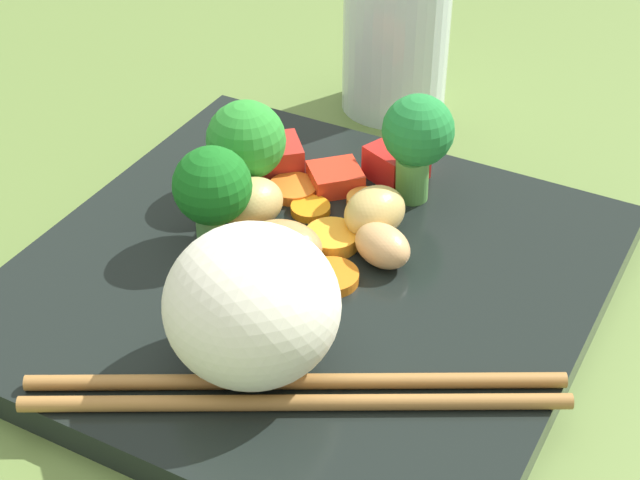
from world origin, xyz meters
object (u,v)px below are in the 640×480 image
(carrot_slice_2, at_px, (374,205))
(chopstick_pair, at_px, (296,392))
(rice_mound, at_px, (252,305))
(drinking_glass, at_px, (396,32))
(broccoli_floret_2, at_px, (215,186))
(square_plate, at_px, (306,284))

(carrot_slice_2, relative_size, chopstick_pair, 0.10)
(carrot_slice_2, bearing_deg, rice_mound, 4.02)
(carrot_slice_2, xyz_separation_m, drinking_glass, (-0.14, -0.05, 0.03))
(broccoli_floret_2, bearing_deg, square_plate, 87.58)
(rice_mound, xyz_separation_m, carrot_slice_2, (-0.13, -0.01, -0.03))
(chopstick_pair, xyz_separation_m, drinking_glass, (-0.28, -0.09, 0.03))
(square_plate, distance_m, carrot_slice_2, 0.07)
(broccoli_floret_2, xyz_separation_m, drinking_glass, (-0.20, 0.00, 0.00))
(rice_mound, bearing_deg, carrot_slice_2, -175.98)
(broccoli_floret_2, bearing_deg, chopstick_pair, 49.76)
(square_plate, distance_m, rice_mound, 0.08)
(square_plate, height_order, drinking_glass, drinking_glass)
(square_plate, relative_size, drinking_glass, 2.63)
(square_plate, distance_m, broccoli_floret_2, 0.07)
(rice_mound, distance_m, carrot_slice_2, 0.14)
(square_plate, height_order, carrot_slice_2, carrot_slice_2)
(rice_mound, xyz_separation_m, chopstick_pair, (0.01, 0.03, -0.03))
(broccoli_floret_2, bearing_deg, rice_mound, 43.68)
(broccoli_floret_2, bearing_deg, drinking_glass, 178.94)
(carrot_slice_2, bearing_deg, drinking_glass, -158.15)
(broccoli_floret_2, xyz_separation_m, chopstick_pair, (0.08, 0.09, -0.03))
(drinking_glass, bearing_deg, broccoli_floret_2, -1.06)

